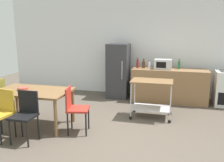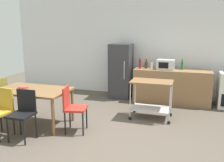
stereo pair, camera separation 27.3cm
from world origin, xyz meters
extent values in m
plane|color=brown|center=(0.00, 0.00, 0.00)|extent=(12.00, 12.00, 0.00)
cube|color=white|center=(0.00, 3.20, 1.45)|extent=(8.40, 0.12, 2.90)
cube|color=olive|center=(0.90, 2.60, 0.45)|extent=(2.00, 0.64, 0.90)
cube|color=brown|center=(-1.73, 0.18, 0.73)|extent=(1.50, 0.90, 0.04)
cylinder|color=brown|center=(-1.04, -0.21, 0.35)|extent=(0.06, 0.06, 0.71)
cylinder|color=brown|center=(-2.42, 0.57, 0.35)|extent=(0.06, 0.06, 0.71)
cylinder|color=brown|center=(-1.04, 0.57, 0.35)|extent=(0.06, 0.06, 0.71)
cube|color=black|center=(-1.48, -0.53, 0.47)|extent=(0.41, 0.41, 0.04)
cube|color=black|center=(-1.48, -0.35, 0.69)|extent=(0.38, 0.04, 0.40)
cylinder|color=black|center=(-1.65, -0.71, 0.23)|extent=(0.03, 0.03, 0.45)
cylinder|color=black|center=(-1.31, -0.70, 0.23)|extent=(0.03, 0.03, 0.45)
cylinder|color=black|center=(-1.65, -0.37, 0.23)|extent=(0.03, 0.03, 0.45)
cylinder|color=black|center=(-1.31, -0.36, 0.23)|extent=(0.03, 0.03, 0.45)
cube|color=gold|center=(-1.93, -0.37, 0.69)|extent=(0.38, 0.08, 0.40)
cylinder|color=black|center=(-2.10, -0.36, 0.23)|extent=(0.03, 0.03, 0.45)
cylinder|color=black|center=(-1.77, -0.40, 0.23)|extent=(0.03, 0.03, 0.45)
cube|color=olive|center=(-2.64, 0.30, 0.69)|extent=(0.03, 0.38, 0.40)
cylinder|color=black|center=(-2.65, 0.47, 0.23)|extent=(0.03, 0.03, 0.45)
cube|color=#B72D23|center=(-0.72, 0.08, 0.47)|extent=(0.47, 0.47, 0.04)
cube|color=#B72D23|center=(-0.89, 0.04, 0.69)|extent=(0.11, 0.38, 0.40)
cylinder|color=black|center=(-0.51, -0.05, 0.23)|extent=(0.03, 0.03, 0.45)
cylinder|color=black|center=(-0.59, 0.28, 0.23)|extent=(0.03, 0.03, 0.45)
cylinder|color=black|center=(-0.85, -0.12, 0.23)|extent=(0.03, 0.03, 0.45)
cylinder|color=black|center=(-0.92, 0.21, 0.23)|extent=(0.03, 0.03, 0.45)
cube|color=#333338|center=(-0.55, 2.70, 0.78)|extent=(0.60, 0.60, 1.55)
cylinder|color=silver|center=(-0.37, 2.39, 0.85)|extent=(0.02, 0.02, 0.50)
cube|color=brown|center=(0.55, 1.26, 0.83)|extent=(0.90, 0.56, 0.03)
cube|color=silver|center=(0.55, 1.26, 0.22)|extent=(0.83, 0.52, 0.02)
cylinder|color=silver|center=(0.13, 1.01, 0.45)|extent=(0.02, 0.02, 0.76)
sphere|color=black|center=(0.13, 1.01, 0.04)|extent=(0.07, 0.07, 0.07)
cylinder|color=silver|center=(0.97, 1.01, 0.45)|extent=(0.02, 0.02, 0.76)
sphere|color=black|center=(0.97, 1.01, 0.04)|extent=(0.07, 0.07, 0.07)
cylinder|color=silver|center=(0.13, 1.51, 0.45)|extent=(0.02, 0.02, 0.76)
sphere|color=black|center=(0.13, 1.51, 0.04)|extent=(0.07, 0.07, 0.07)
cylinder|color=silver|center=(0.97, 1.51, 0.45)|extent=(0.02, 0.02, 0.76)
sphere|color=black|center=(0.97, 1.51, 0.04)|extent=(0.07, 0.07, 0.07)
cylinder|color=maroon|center=(0.03, 2.55, 1.02)|extent=(0.06, 0.06, 0.23)
cylinder|color=maroon|center=(0.03, 2.55, 1.15)|extent=(0.03, 0.03, 0.04)
cylinder|color=black|center=(0.03, 2.55, 1.18)|extent=(0.03, 0.03, 0.01)
cylinder|color=#4C2D19|center=(0.19, 2.61, 0.99)|extent=(0.08, 0.08, 0.18)
cylinder|color=#4C2D19|center=(0.19, 2.61, 1.11)|extent=(0.04, 0.04, 0.06)
cylinder|color=black|center=(0.19, 2.61, 1.15)|extent=(0.04, 0.04, 0.01)
cylinder|color=silver|center=(0.35, 2.53, 0.98)|extent=(0.07, 0.07, 0.17)
cylinder|color=silver|center=(0.35, 2.53, 1.09)|extent=(0.03, 0.03, 0.04)
cylinder|color=black|center=(0.35, 2.53, 1.12)|extent=(0.03, 0.03, 0.01)
cube|color=silver|center=(0.71, 2.60, 1.03)|extent=(0.46, 0.34, 0.26)
cube|color=black|center=(0.67, 2.43, 1.03)|extent=(0.25, 0.01, 0.16)
cylinder|color=#1E6628|center=(1.13, 2.69, 1.00)|extent=(0.06, 0.06, 0.21)
cylinder|color=#1E6628|center=(1.13, 2.69, 1.13)|extent=(0.03, 0.03, 0.06)
cylinder|color=black|center=(1.13, 2.69, 1.17)|extent=(0.03, 0.03, 0.01)
cylinder|color=#B24C3F|center=(-1.93, 0.15, 0.78)|extent=(0.21, 0.21, 0.05)
camera|label=1|loc=(1.00, -3.94, 1.95)|focal=38.40mm
camera|label=2|loc=(1.26, -3.86, 1.95)|focal=38.40mm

